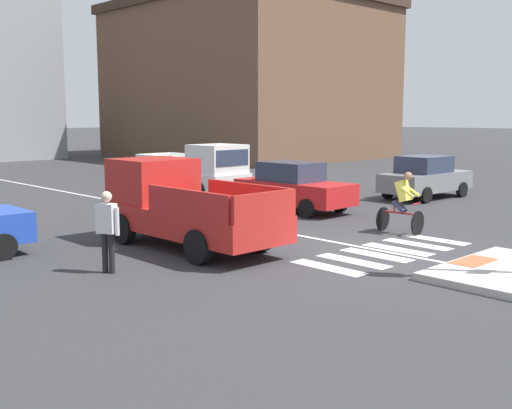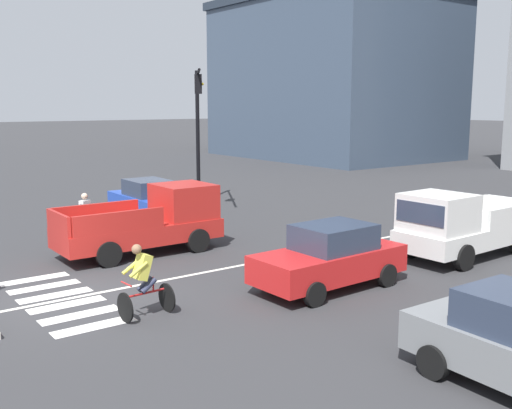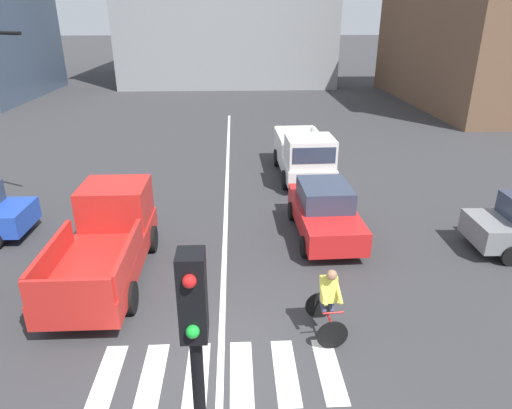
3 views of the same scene
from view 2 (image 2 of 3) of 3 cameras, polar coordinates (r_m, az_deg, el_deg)
ground_plane at (r=15.32m, az=-17.62°, el=-8.57°), size 300.00×300.00×0.00m
crosswalk_stripe_a at (r=17.26m, az=-20.40°, el=-6.67°), size 0.44×1.80×0.01m
crosswalk_stripe_b at (r=16.46m, az=-19.56°, el=-7.40°), size 0.44×1.80×0.01m
crosswalk_stripe_c at (r=15.67m, az=-18.63°, el=-8.20°), size 0.44×1.80×0.01m
crosswalk_stripe_d at (r=14.89m, az=-17.60°, el=-9.09°), size 0.44×1.80×0.01m
crosswalk_stripe_e at (r=14.12m, az=-16.45°, el=-10.06°), size 0.44×1.80×0.01m
crosswalk_stripe_f at (r=13.36m, az=-15.16°, el=-11.15°), size 0.44×1.80×0.01m
lane_centre_line at (r=20.60m, az=9.74°, el=-3.61°), size 0.14×28.00×0.01m
traffic_light_mast at (r=27.12m, az=-5.56°, el=8.37°), size 4.70×2.76×6.17m
building_corner_right at (r=53.99m, az=7.22°, el=11.90°), size 19.33×14.43×13.77m
car_blue_cross_left at (r=24.64m, az=-10.35°, el=0.45°), size 4.12×1.89×1.64m
car_red_eastbound_mid at (r=15.37m, az=7.09°, el=-4.98°), size 1.92×4.14×1.64m
pickup_truck_white_eastbound_far at (r=19.16m, az=18.84°, el=-2.01°), size 2.16×5.15×2.08m
pickup_truck_red_westbound_near at (r=19.21m, az=-9.81°, el=-1.60°), size 2.08×5.11×2.08m
cyclist at (r=13.37m, az=-10.71°, el=-7.03°), size 0.74×1.14×1.68m
pedestrian_at_curb_left at (r=21.18m, az=-15.97°, el=-0.78°), size 0.35×0.50×1.67m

